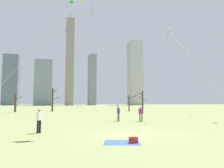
{
  "coord_description": "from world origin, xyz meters",
  "views": [
    {
      "loc": [
        -4.39,
        -12.69,
        2.02
      ],
      "look_at": [
        0.0,
        6.0,
        3.73
      ],
      "focal_mm": 33.41,
      "sensor_mm": 36.0,
      "label": 1
    }
  ],
  "objects_px": {
    "bare_tree_far_right_edge": "(142,100)",
    "bare_tree_right_of_center": "(53,99)",
    "bare_tree_rightmost": "(16,102)",
    "kite_flyer_midfield_left_purple": "(2,93)",
    "kite_flyer_far_back_yellow": "(110,88)",
    "distant_kite_drifting_left_green": "(74,13)",
    "distant_kite_low_near_trees_blue": "(68,39)",
    "picnic_spot": "(128,141)",
    "bare_tree_center": "(129,102)",
    "kite_flyer_foreground_left_pink": "(220,100)",
    "bystander_far_off_by_trees": "(141,113)",
    "bystander_watching_nearby": "(39,119)"
  },
  "relations": [
    {
      "from": "kite_flyer_far_back_yellow",
      "to": "picnic_spot",
      "type": "height_order",
      "value": "kite_flyer_far_back_yellow"
    },
    {
      "from": "kite_flyer_far_back_yellow",
      "to": "picnic_spot",
      "type": "distance_m",
      "value": 13.63
    },
    {
      "from": "picnic_spot",
      "to": "bare_tree_rightmost",
      "type": "height_order",
      "value": "bare_tree_rightmost"
    },
    {
      "from": "bare_tree_far_right_edge",
      "to": "distant_kite_low_near_trees_blue",
      "type": "bearing_deg",
      "value": -152.17
    },
    {
      "from": "kite_flyer_far_back_yellow",
      "to": "bare_tree_rightmost",
      "type": "xyz_separation_m",
      "value": [
        -14.96,
        24.2,
        -1.65
      ]
    },
    {
      "from": "distant_kite_low_near_trees_blue",
      "to": "kite_flyer_foreground_left_pink",
      "type": "bearing_deg",
      "value": -67.74
    },
    {
      "from": "kite_flyer_foreground_left_pink",
      "to": "bystander_far_off_by_trees",
      "type": "relative_size",
      "value": 6.46
    },
    {
      "from": "kite_flyer_midfield_left_purple",
      "to": "picnic_spot",
      "type": "distance_m",
      "value": 7.63
    },
    {
      "from": "distant_kite_low_near_trees_blue",
      "to": "distant_kite_drifting_left_green",
      "type": "bearing_deg",
      "value": 45.08
    },
    {
      "from": "bare_tree_far_right_edge",
      "to": "picnic_spot",
      "type": "bearing_deg",
      "value": -112.44
    },
    {
      "from": "bare_tree_center",
      "to": "bystander_far_off_by_trees",
      "type": "bearing_deg",
      "value": -105.45
    },
    {
      "from": "kite_flyer_far_back_yellow",
      "to": "distant_kite_drifting_left_green",
      "type": "height_order",
      "value": "distant_kite_drifting_left_green"
    },
    {
      "from": "bystander_far_off_by_trees",
      "to": "picnic_spot",
      "type": "distance_m",
      "value": 11.71
    },
    {
      "from": "distant_kite_low_near_trees_blue",
      "to": "picnic_spot",
      "type": "bearing_deg",
      "value": -85.17
    },
    {
      "from": "distant_kite_drifting_left_green",
      "to": "distant_kite_low_near_trees_blue",
      "type": "bearing_deg",
      "value": -134.92
    },
    {
      "from": "bare_tree_rightmost",
      "to": "bystander_watching_nearby",
      "type": "bearing_deg",
      "value": -75.93
    },
    {
      "from": "distant_kite_drifting_left_green",
      "to": "picnic_spot",
      "type": "height_order",
      "value": "distant_kite_drifting_left_green"
    },
    {
      "from": "bystander_watching_nearby",
      "to": "kite_flyer_midfield_left_purple",
      "type": "bearing_deg",
      "value": -138.53
    },
    {
      "from": "kite_flyer_far_back_yellow",
      "to": "picnic_spot",
      "type": "bearing_deg",
      "value": -98.85
    },
    {
      "from": "kite_flyer_far_back_yellow",
      "to": "bare_tree_far_right_edge",
      "type": "xyz_separation_m",
      "value": [
        14.56,
        27.16,
        -0.98
      ]
    },
    {
      "from": "picnic_spot",
      "to": "bare_tree_center",
      "type": "bearing_deg",
      "value": 71.89
    },
    {
      "from": "bare_tree_rightmost",
      "to": "kite_flyer_midfield_left_purple",
      "type": "bearing_deg",
      "value": -79.61
    },
    {
      "from": "kite_flyer_midfield_left_purple",
      "to": "bare_tree_far_right_edge",
      "type": "distance_m",
      "value": 43.95
    },
    {
      "from": "picnic_spot",
      "to": "kite_flyer_midfield_left_purple",
      "type": "bearing_deg",
      "value": 156.86
    },
    {
      "from": "bystander_far_off_by_trees",
      "to": "bare_tree_rightmost",
      "type": "height_order",
      "value": "bare_tree_rightmost"
    },
    {
      "from": "bystander_watching_nearby",
      "to": "distant_kite_low_near_trees_blue",
      "type": "bearing_deg",
      "value": 85.05
    },
    {
      "from": "kite_flyer_far_back_yellow",
      "to": "bare_tree_far_right_edge",
      "type": "distance_m",
      "value": 30.83
    },
    {
      "from": "kite_flyer_foreground_left_pink",
      "to": "bare_tree_right_of_center",
      "type": "bearing_deg",
      "value": 111.3
    },
    {
      "from": "distant_kite_low_near_trees_blue",
      "to": "bare_tree_rightmost",
      "type": "relative_size",
      "value": 4.27
    },
    {
      "from": "bare_tree_far_right_edge",
      "to": "bare_tree_right_of_center",
      "type": "distance_m",
      "value": 22.11
    },
    {
      "from": "bystander_watching_nearby",
      "to": "distant_kite_low_near_trees_blue",
      "type": "height_order",
      "value": "distant_kite_low_near_trees_blue"
    },
    {
      "from": "kite_flyer_far_back_yellow",
      "to": "bare_tree_rightmost",
      "type": "distance_m",
      "value": 28.5
    },
    {
      "from": "bare_tree_rightmost",
      "to": "distant_kite_drifting_left_green",
      "type": "bearing_deg",
      "value": -27.4
    },
    {
      "from": "distant_kite_low_near_trees_blue",
      "to": "picnic_spot",
      "type": "height_order",
      "value": "distant_kite_low_near_trees_blue"
    },
    {
      "from": "bare_tree_right_of_center",
      "to": "kite_flyer_foreground_left_pink",
      "type": "bearing_deg",
      "value": -68.7
    },
    {
      "from": "distant_kite_low_near_trees_blue",
      "to": "kite_flyer_midfield_left_purple",
      "type": "bearing_deg",
      "value": -98.58
    },
    {
      "from": "kite_flyer_foreground_left_pink",
      "to": "picnic_spot",
      "type": "bearing_deg",
      "value": -158.25
    },
    {
      "from": "kite_flyer_foreground_left_pink",
      "to": "distant_kite_low_near_trees_blue",
      "type": "relative_size",
      "value": 0.61
    },
    {
      "from": "distant_kite_low_near_trees_blue",
      "to": "distant_kite_drifting_left_green",
      "type": "distance_m",
      "value": 6.09
    },
    {
      "from": "distant_kite_low_near_trees_blue",
      "to": "bare_tree_center",
      "type": "height_order",
      "value": "distant_kite_low_near_trees_blue"
    },
    {
      "from": "bystander_far_off_by_trees",
      "to": "bystander_watching_nearby",
      "type": "bearing_deg",
      "value": -147.21
    },
    {
      "from": "kite_flyer_far_back_yellow",
      "to": "bare_tree_rightmost",
      "type": "bearing_deg",
      "value": 121.73
    },
    {
      "from": "kite_flyer_far_back_yellow",
      "to": "kite_flyer_foreground_left_pink",
      "type": "relative_size",
      "value": 1.66
    },
    {
      "from": "kite_flyer_midfield_left_purple",
      "to": "bare_tree_far_right_edge",
      "type": "xyz_separation_m",
      "value": [
        23.23,
        37.31,
        0.16
      ]
    },
    {
      "from": "kite_flyer_far_back_yellow",
      "to": "distant_kite_drifting_left_green",
      "type": "distance_m",
      "value": 24.72
    },
    {
      "from": "kite_flyer_midfield_left_purple",
      "to": "kite_flyer_far_back_yellow",
      "type": "bearing_deg",
      "value": 49.5
    },
    {
      "from": "kite_flyer_midfield_left_purple",
      "to": "distant_kite_low_near_trees_blue",
      "type": "distance_m",
      "value": 29.88
    },
    {
      "from": "bystander_far_off_by_trees",
      "to": "bare_tree_right_of_center",
      "type": "distance_m",
      "value": 30.16
    },
    {
      "from": "bystander_far_off_by_trees",
      "to": "distant_kite_drifting_left_green",
      "type": "xyz_separation_m",
      "value": [
        -6.18,
        20.55,
        19.14
      ]
    },
    {
      "from": "bare_tree_rightmost",
      "to": "picnic_spot",
      "type": "bearing_deg",
      "value": -70.81
    }
  ]
}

